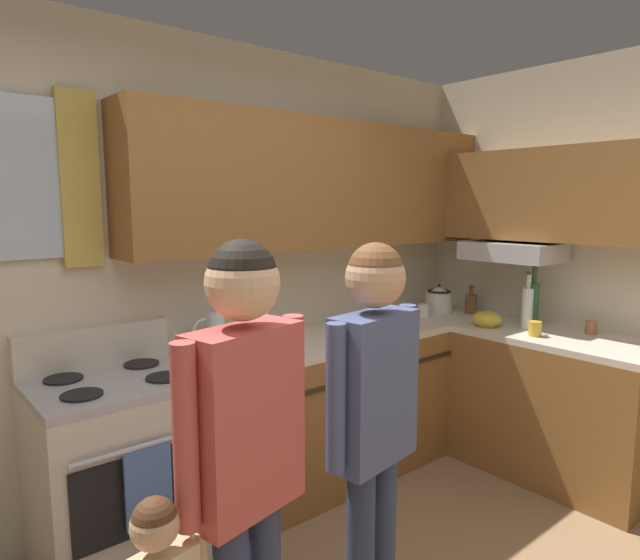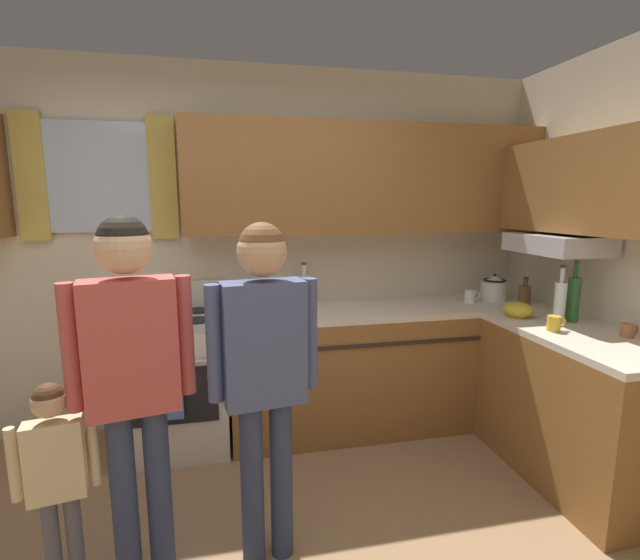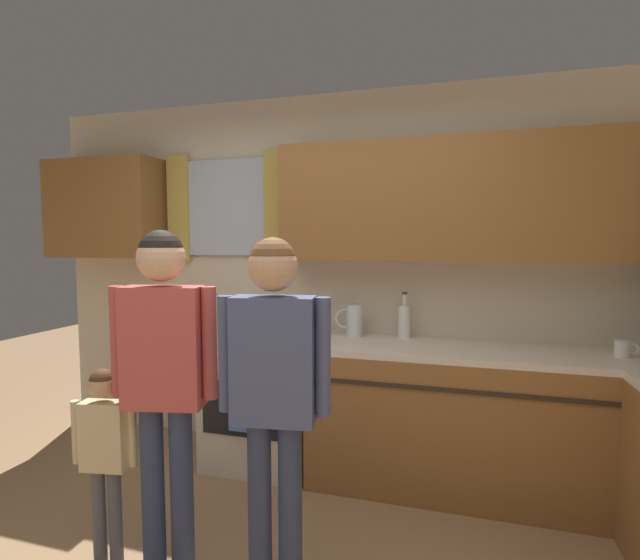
% 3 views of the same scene
% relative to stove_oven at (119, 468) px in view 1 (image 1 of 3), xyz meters
% --- Properties ---
extents(back_wall_unit, '(4.60, 0.42, 2.60)m').
position_rel_stove_oven_xyz_m(back_wall_unit, '(0.51, 0.27, 1.05)').
color(back_wall_unit, beige).
rests_on(back_wall_unit, ground).
extents(kitchen_counter_run, '(2.33, 1.77, 0.90)m').
position_rel_stove_oven_xyz_m(kitchen_counter_run, '(1.83, -0.30, -0.02)').
color(kitchen_counter_run, brown).
rests_on(kitchen_counter_run, ground).
extents(stove_oven, '(0.73, 0.67, 1.10)m').
position_rel_stove_oven_xyz_m(stove_oven, '(0.00, 0.00, 0.00)').
color(stove_oven, beige).
rests_on(stove_oven, ground).
extents(bottle_squat_brown, '(0.08, 0.08, 0.21)m').
position_rel_stove_oven_xyz_m(bottle_squat_brown, '(2.54, -0.15, 0.51)').
color(bottle_squat_brown, brown).
rests_on(bottle_squat_brown, kitchen_counter_run).
extents(bottle_wine_green, '(0.08, 0.08, 0.39)m').
position_rel_stove_oven_xyz_m(bottle_wine_green, '(2.52, -0.64, 0.58)').
color(bottle_wine_green, '#2D6633').
rests_on(bottle_wine_green, kitchen_counter_run).
extents(bottle_tall_clear, '(0.07, 0.07, 0.37)m').
position_rel_stove_oven_xyz_m(bottle_tall_clear, '(2.40, -0.67, 0.57)').
color(bottle_tall_clear, silver).
rests_on(bottle_tall_clear, kitchen_counter_run).
extents(bottle_milk_white, '(0.08, 0.08, 0.31)m').
position_rel_stove_oven_xyz_m(bottle_milk_white, '(0.94, 0.19, 0.55)').
color(bottle_milk_white, white).
rests_on(bottle_milk_white, kitchen_counter_run).
extents(mug_ceramic_white, '(0.13, 0.08, 0.09)m').
position_rel_stove_oven_xyz_m(mug_ceramic_white, '(2.18, -0.02, 0.48)').
color(mug_ceramic_white, white).
rests_on(mug_ceramic_white, kitchen_counter_run).
extents(mug_mustard_yellow, '(0.12, 0.08, 0.09)m').
position_rel_stove_oven_xyz_m(mug_mustard_yellow, '(2.26, -0.81, 0.48)').
color(mug_mustard_yellow, gold).
rests_on(mug_mustard_yellow, kitchen_counter_run).
extents(cup_terracotta, '(0.11, 0.07, 0.08)m').
position_rel_stove_oven_xyz_m(cup_terracotta, '(2.58, -1.00, 0.47)').
color(cup_terracotta, '#B76642').
rests_on(cup_terracotta, kitchen_counter_run).
extents(stovetop_kettle, '(0.27, 0.20, 0.21)m').
position_rel_stove_oven_xyz_m(stovetop_kettle, '(2.41, 0.04, 0.53)').
color(stovetop_kettle, silver).
rests_on(stovetop_kettle, kitchen_counter_run).
extents(water_pitcher, '(0.19, 0.11, 0.22)m').
position_rel_stove_oven_xyz_m(water_pitcher, '(0.60, 0.14, 0.54)').
color(water_pitcher, silver).
rests_on(water_pitcher, kitchen_counter_run).
extents(mixing_bowl, '(0.19, 0.19, 0.10)m').
position_rel_stove_oven_xyz_m(mixing_bowl, '(2.26, -0.48, 0.48)').
color(mixing_bowl, gold).
rests_on(mixing_bowl, kitchen_counter_run).
extents(adult_holding_child, '(0.49, 0.22, 1.60)m').
position_rel_stove_oven_xyz_m(adult_holding_child, '(-0.01, -1.15, 0.54)').
color(adult_holding_child, '#2D3856').
rests_on(adult_holding_child, ground).
extents(adult_in_plaid, '(0.48, 0.21, 1.57)m').
position_rel_stove_oven_xyz_m(adult_in_plaid, '(0.53, -1.14, 0.52)').
color(adult_in_plaid, '#2D3856').
rests_on(adult_in_plaid, ground).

